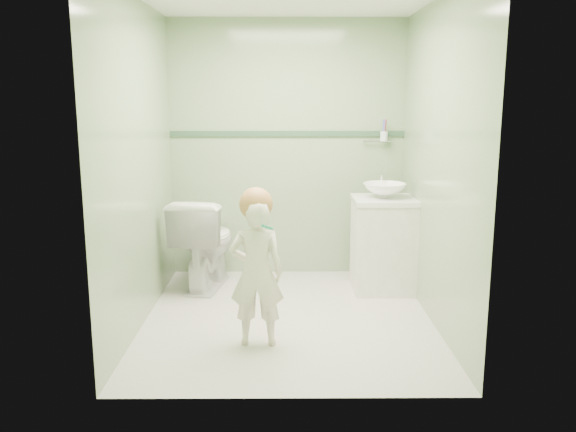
{
  "coord_description": "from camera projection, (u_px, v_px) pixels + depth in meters",
  "views": [
    {
      "loc": [
        -0.03,
        -4.35,
        1.68
      ],
      "look_at": [
        0.0,
        0.15,
        0.78
      ],
      "focal_mm": 36.91,
      "sensor_mm": 36.0,
      "label": 1
    }
  ],
  "objects": [
    {
      "name": "counter",
      "position": [
        384.0,
        200.0,
        5.13
      ],
      "size": [
        0.54,
        0.52,
        0.04
      ],
      "primitive_type": "cube",
      "color": "white",
      "rests_on": "vanity"
    },
    {
      "name": "teal_toothbrush",
      "position": [
        266.0,
        226.0,
        3.83
      ],
      "size": [
        0.11,
        0.13,
        0.08
      ],
      "color": "#0A815E",
      "rests_on": "toddler"
    },
    {
      "name": "trim_stripe",
      "position": [
        287.0,
        134.0,
        5.54
      ],
      "size": [
        2.2,
        0.02,
        0.05
      ],
      "primitive_type": "cube",
      "color": "#32523A",
      "rests_on": "room_shell"
    },
    {
      "name": "room_shell",
      "position": [
        288.0,
        164.0,
        4.36
      ],
      "size": [
        2.5,
        2.54,
        2.4
      ],
      "color": "#89B07C",
      "rests_on": "ground"
    },
    {
      "name": "basin",
      "position": [
        385.0,
        190.0,
        5.11
      ],
      "size": [
        0.37,
        0.37,
        0.13
      ],
      "primitive_type": "imported",
      "color": "white",
      "rests_on": "counter"
    },
    {
      "name": "ground",
      "position": [
        288.0,
        318.0,
        4.6
      ],
      "size": [
        2.5,
        2.5,
        0.0
      ],
      "primitive_type": "plane",
      "color": "beige",
      "rests_on": "ground"
    },
    {
      "name": "toddler",
      "position": [
        257.0,
        273.0,
        4.03
      ],
      "size": [
        0.37,
        0.25,
        1.02
      ],
      "primitive_type": "imported",
      "rotation": [
        0.0,
        0.0,
        3.14
      ],
      "color": "beige",
      "rests_on": "ground"
    },
    {
      "name": "cup_holder",
      "position": [
        383.0,
        136.0,
        5.5
      ],
      "size": [
        0.26,
        0.07,
        0.21
      ],
      "color": "silver",
      "rests_on": "room_shell"
    },
    {
      "name": "toilet",
      "position": [
        205.0,
        242.0,
        5.3
      ],
      "size": [
        0.58,
        0.87,
        0.82
      ],
      "primitive_type": "imported",
      "rotation": [
        0.0,
        0.0,
        2.98
      ],
      "color": "white",
      "rests_on": "ground"
    },
    {
      "name": "faucet",
      "position": [
        381.0,
        178.0,
        5.28
      ],
      "size": [
        0.03,
        0.13,
        0.18
      ],
      "color": "silver",
      "rests_on": "counter"
    },
    {
      "name": "vanity",
      "position": [
        383.0,
        246.0,
        5.21
      ],
      "size": [
        0.52,
        0.5,
        0.8
      ],
      "primitive_type": "cube",
      "color": "silver",
      "rests_on": "ground"
    },
    {
      "name": "hair_cap",
      "position": [
        256.0,
        204.0,
        3.96
      ],
      "size": [
        0.23,
        0.23,
        0.23
      ],
      "primitive_type": "sphere",
      "color": "#B77B43",
      "rests_on": "toddler"
    }
  ]
}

